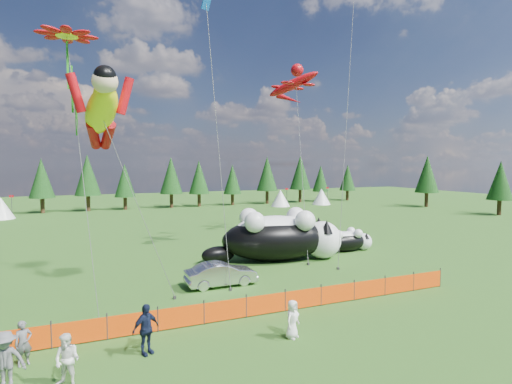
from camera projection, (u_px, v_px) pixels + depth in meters
The scene contains 16 objects.
ground at pixel (243, 295), 21.49m from camera, with size 160.00×160.00×0.00m, color #15370A.
safety_fence at pixel (266, 304), 18.70m from camera, with size 22.06×0.06×1.10m.
tree_line at pixel (141, 184), 62.59m from camera, with size 90.00×4.00×8.00m, color black, non-canonical shape.
festival_tents at pixel (217, 200), 62.43m from camera, with size 50.00×3.20×2.80m, color white, non-canonical shape.
cat_large at pixel (281, 236), 29.23m from camera, with size 10.38×5.17×3.78m.
cat_small at pixel (347, 240), 32.37m from camera, with size 5.12×2.12×1.85m.
car at pixel (221, 274), 23.13m from camera, with size 1.45×4.15×1.37m, color silver.
spectator_a at pixel (23, 343), 13.96m from camera, with size 0.58×0.38×1.59m, color #5B5B60.
spectator_b at pixel (67, 360), 12.65m from camera, with size 0.82×0.49×1.69m, color white.
spectator_c at pixel (146, 329), 14.76m from camera, with size 1.12×0.57×1.90m, color #121932.
spectator_d at pixel (5, 361), 12.45m from camera, with size 1.20×0.62×1.85m, color #5B5B60.
spectator_e at pixel (292, 319), 16.16m from camera, with size 0.76×0.50×1.56m, color white.
superhero_kite at pixel (101, 111), 18.70m from camera, with size 5.78×4.99×11.79m.
gecko_kite at pixel (293, 84), 34.39m from camera, with size 6.96×10.77×16.08m.
flower_kite at pixel (67, 39), 18.12m from camera, with size 3.34×3.66×13.11m.
diamond_kite_a at pixel (207, 16), 24.09m from camera, with size 1.06×3.88×17.60m.
Camera 1 is at (-7.53, -19.67, 7.05)m, focal length 28.00 mm.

